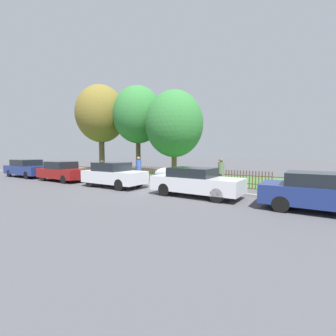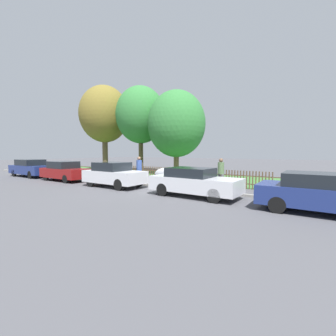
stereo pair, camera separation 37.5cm
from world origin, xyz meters
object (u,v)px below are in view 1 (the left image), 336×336
Objects in this scene: parked_car_silver_hatchback at (28,168)px; covered_motorcycle at (169,175)px; parked_car_white_van at (321,192)px; pedestrian_near_fence at (139,168)px; tree_nearest_kerb at (101,114)px; parked_car_black_saloon at (63,171)px; parked_car_red_compact at (196,182)px; parked_car_navy_estate at (114,175)px; tree_behind_motorcycle at (138,115)px; pedestrian_by_lamp at (221,171)px; tree_mid_park at (174,124)px.

parked_car_silver_hatchback is 12.62m from covered_motorcycle.
pedestrian_near_fence is (-9.85, 2.05, 0.31)m from parked_car_white_van.
pedestrian_near_fence is at bearing -30.05° from tree_nearest_kerb.
parked_car_black_saloon is at bearing -0.49° from parked_car_silver_hatchback.
pedestrian_near_fence reaches higher than parked_car_red_compact.
tree_behind_motorcycle is at bearing 121.42° from parked_car_navy_estate.
parked_car_black_saloon is 10.71m from tree_nearest_kerb.
tree_behind_motorcycle is at bearing 138.05° from covered_motorcycle.
pedestrian_near_fence is at bearing -149.85° from pedestrian_by_lamp.
pedestrian_near_fence reaches higher than parked_car_white_van.
parked_car_black_saloon is 9.85m from tree_behind_motorcycle.
parked_car_navy_estate is 2.23× the size of pedestrian_by_lamp.
tree_nearest_kerb is 5.46× the size of pedestrian_by_lamp.
tree_mid_park reaches higher than parked_car_white_van.
parked_car_navy_estate is at bearing -58.71° from tree_behind_motorcycle.
parked_car_silver_hatchback is 1.18× the size of parked_car_navy_estate.
pedestrian_by_lamp is (3.12, 0.62, 0.31)m from covered_motorcycle.
parked_car_navy_estate is at bearing -140.12° from covered_motorcycle.
parked_car_black_saloon is at bearing -116.40° from tree_mid_park.
pedestrian_near_fence is (1.19, -6.55, -3.63)m from tree_mid_park.
parked_car_navy_estate is 1.90× the size of covered_motorcycle.
pedestrian_near_fence is at bearing 80.81° from parked_car_navy_estate.
parked_car_navy_estate is at bearing 0.27° from parked_car_black_saloon.
parked_car_white_van is at bearing -0.23° from parked_car_black_saloon.
pedestrian_by_lamp is (10.68, -5.56, -4.84)m from tree_behind_motorcycle.
parked_car_silver_hatchback is 0.59× the size of tree_mid_park.
parked_car_navy_estate is at bearing 179.06° from parked_car_white_van.
parked_car_navy_estate is 5.32m from parked_car_red_compact.
tree_nearest_kerb is 5.30× the size of pedestrian_near_fence.
parked_car_white_van is 22.25m from tree_nearest_kerb.
pedestrian_by_lamp is at bearing 15.32° from parked_car_black_saloon.
parked_car_silver_hatchback reaches higher than parked_car_black_saloon.
covered_motorcycle is (-7.73, 2.37, -0.02)m from parked_car_white_van.
covered_motorcycle is at bearing 42.67° from parked_car_navy_estate.
tree_nearest_kerb is 1.08× the size of tree_behind_motorcycle.
parked_car_red_compact is at bearing -74.83° from pedestrian_by_lamp.
tree_nearest_kerb is at bearing 141.74° from parked_car_navy_estate.
pedestrian_by_lamp is at bearing -62.79° from pedestrian_near_fence.
parked_car_navy_estate is at bearing -0.40° from parked_car_silver_hatchback.
parked_car_red_compact is at bearing 0.40° from parked_car_black_saloon.
pedestrian_by_lamp is at bearing -41.15° from tree_mid_park.
parked_car_black_saloon is 5.08m from parked_car_navy_estate.
tree_mid_park is (4.25, 0.06, -1.18)m from tree_behind_motorcycle.
pedestrian_by_lamp is at bearing 27.38° from parked_car_navy_estate.
parked_car_navy_estate is at bearing -38.38° from tree_nearest_kerb.
parked_car_black_saloon is 1.05× the size of parked_car_navy_estate.
tree_mid_park is at bearing 4.24° from tree_nearest_kerb.
tree_mid_park is 9.29m from pedestrian_by_lamp.
tree_behind_motorcycle is (-7.56, 6.18, 5.15)m from covered_motorcycle.
tree_nearest_kerb reaches higher than tree_mid_park.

